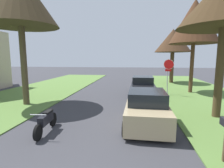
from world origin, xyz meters
TOP-DOWN VIEW (x-y plane):
  - stop_sign_far at (4.24, 13.23)m, footprint 0.81×0.75m
  - street_tree_right_mid_b at (6.48, 14.78)m, footprint 4.09×4.09m
  - street_tree_right_far at (6.08, 21.23)m, footprint 4.34×4.34m
  - parked_sedan_tan at (2.15, 6.70)m, footprint 2.02×4.43m
  - parked_sedan_black at (2.23, 13.15)m, footprint 2.02×4.43m
  - parked_motorcycle at (-1.96, 5.11)m, footprint 0.60×2.05m

SIDE VIEW (x-z plane):
  - parked_motorcycle at x=-1.96m, z-range 0.00..0.97m
  - parked_sedan_tan at x=2.15m, z-range -0.06..1.51m
  - parked_sedan_black at x=2.23m, z-range -0.06..1.51m
  - stop_sign_far at x=4.24m, z-range 0.69..3.59m
  - street_tree_right_far at x=6.08m, z-range 1.87..8.35m
  - street_tree_right_mid_b at x=6.48m, z-range 2.13..10.00m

